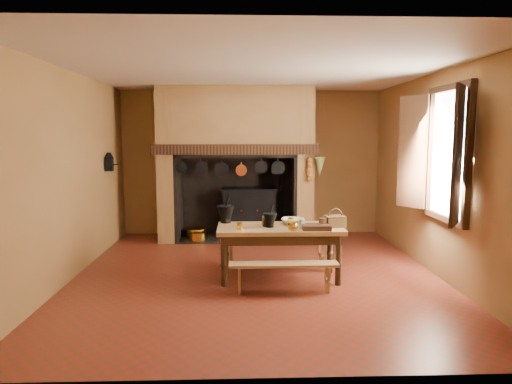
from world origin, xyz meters
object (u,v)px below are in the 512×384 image
bench_front (284,270)px  mixing_bowl (293,221)px  wicker_basket (335,221)px  work_table (280,235)px  coffee_grinder (267,220)px  iron_range (250,211)px

bench_front → mixing_bowl: (0.19, 0.71, 0.48)m
wicker_basket → bench_front: bearing=-155.4°
bench_front → work_table: bearing=90.0°
bench_front → coffee_grinder: coffee_grinder is taller
coffee_grinder → wicker_basket: bearing=-12.7°
iron_range → wicker_basket: 2.92m
mixing_bowl → iron_range: bearing=102.3°
bench_front → wicker_basket: wicker_basket is taller
bench_front → coffee_grinder: bearing=105.3°
work_table → wicker_basket: size_ratio=5.73×
bench_front → wicker_basket: bearing=34.9°
bench_front → coffee_grinder: (-0.16, 0.60, 0.51)m
mixing_bowl → coffee_grinder: bearing=-162.6°
wicker_basket → mixing_bowl: bearing=149.3°
work_table → bench_front: (0.00, -0.55, -0.33)m
work_table → coffee_grinder: coffee_grinder is taller
coffee_grinder → wicker_basket: size_ratio=0.67×
work_table → mixing_bowl: 0.29m
iron_range → mixing_bowl: size_ratio=5.06×
mixing_bowl → wicker_basket: 0.58m
bench_front → wicker_basket: size_ratio=4.61×
iron_range → wicker_basket: bearing=-68.1°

